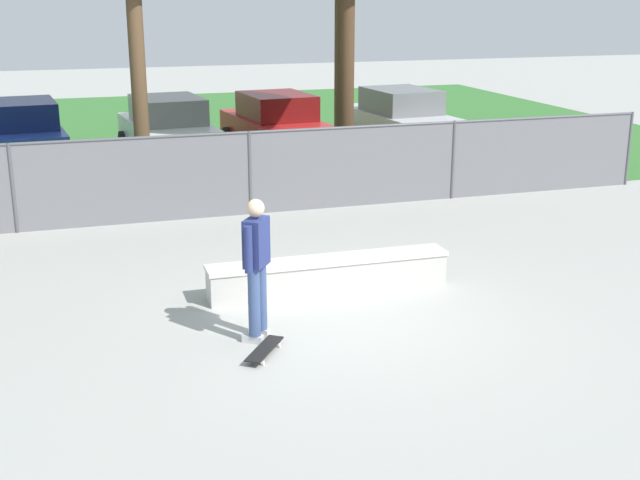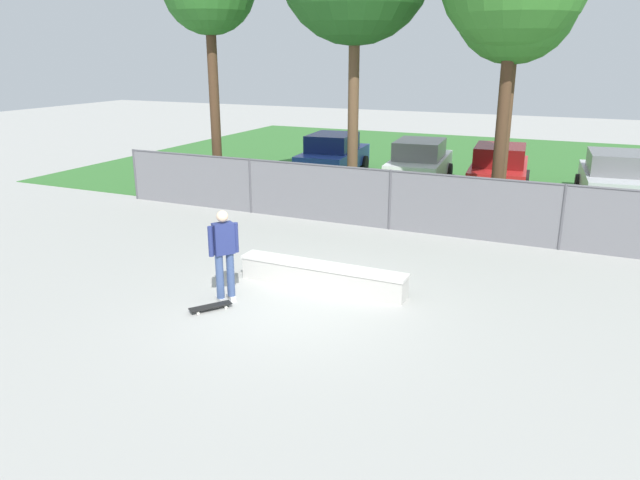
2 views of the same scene
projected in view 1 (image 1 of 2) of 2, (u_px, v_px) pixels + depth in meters
The scene contains 10 objects.
ground_plane at pixel (349, 319), 11.23m from camera, with size 80.00×80.00×0.00m, color #9E9E99.
grass_strip at pixel (175, 133), 25.91m from camera, with size 29.42×20.00×0.02m, color #336B2D.
concrete_ledge at pixel (329, 274), 12.19m from camera, with size 3.58×0.52×0.51m.
skateboarder at pixel (257, 263), 10.28m from camera, with size 0.43×0.51×1.82m.
skateboard at pixel (264, 349), 10.09m from camera, with size 0.63×0.77×0.09m.
chainlink_fence at pixel (250, 169), 16.25m from camera, with size 17.49×0.07×1.65m.
car_blue at pixel (23, 134), 20.69m from camera, with size 2.30×4.34×1.66m.
car_white at pixel (168, 129), 21.42m from camera, with size 2.30×4.34×1.66m.
car_red at pixel (275, 125), 22.09m from camera, with size 2.30×4.34×1.66m.
car_silver at pixel (399, 118), 23.18m from camera, with size 2.30×4.34×1.66m.
Camera 1 is at (-3.54, -9.86, 4.21)m, focal length 47.04 mm.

